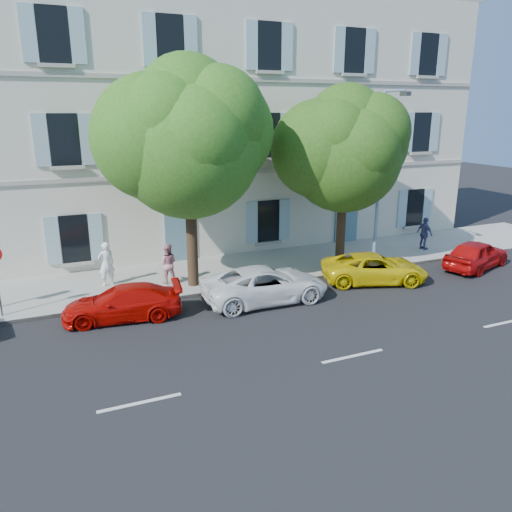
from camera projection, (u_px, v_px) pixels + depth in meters
name	position (u px, v px, depth m)	size (l,w,h in m)	color
ground	(289.00, 307.00, 17.67)	(90.00, 90.00, 0.00)	black
sidewalk	(243.00, 270.00, 21.58)	(36.00, 4.50, 0.15)	#A09E96
kerb	(263.00, 285.00, 19.66)	(36.00, 0.16, 0.16)	#9E998E
building	(200.00, 125.00, 24.99)	(28.00, 7.00, 12.00)	beige
car_red_coupe	(122.00, 303.00, 16.54)	(1.58, 3.89, 1.13)	#B60905
car_white_coupe	(266.00, 284.00, 18.06)	(2.13, 4.62, 1.29)	white
car_yellow_supercar	(375.00, 268.00, 20.11)	(1.95, 4.22, 1.17)	#DFC309
car_red_hatchback	(476.00, 254.00, 21.85)	(1.51, 3.75, 1.28)	#B60B0B
tree_left	(188.00, 146.00, 18.03)	(5.33, 5.33, 8.27)	#3A2819
tree_right	(345.00, 156.00, 20.87)	(4.79, 4.79, 7.37)	#3A2819
street_lamp	(382.00, 169.00, 21.14)	(0.23, 1.56, 7.35)	#7293BF
pedestrian_a	(106.00, 264.00, 19.23)	(0.63, 0.41, 1.72)	white
pedestrian_b	(168.00, 264.00, 19.48)	(0.77, 0.60, 1.59)	#BD7984
pedestrian_c	(425.00, 233.00, 24.26)	(0.93, 0.39, 1.59)	#464B81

